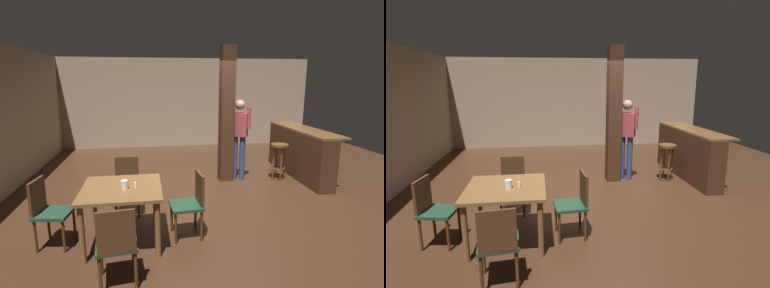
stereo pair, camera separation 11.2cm
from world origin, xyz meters
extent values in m
plane|color=#382114|center=(0.00, 0.00, 0.00)|extent=(10.80, 10.80, 0.00)
cube|color=gray|center=(0.00, 4.50, 1.40)|extent=(8.00, 0.10, 2.80)
cube|color=#382114|center=(0.30, 0.89, 1.40)|extent=(0.28, 0.28, 2.80)
cube|color=brown|center=(-1.70, -1.38, 0.74)|extent=(1.02, 1.02, 0.04)
cylinder|color=brown|center=(-1.26, -0.95, 0.36)|extent=(0.07, 0.07, 0.72)
cylinder|color=brown|center=(-2.14, -0.95, 0.36)|extent=(0.07, 0.07, 0.72)
cylinder|color=brown|center=(-1.26, -1.82, 0.36)|extent=(0.07, 0.07, 0.72)
cylinder|color=brown|center=(-2.14, -1.82, 0.36)|extent=(0.07, 0.07, 0.72)
cube|color=#1E3828|center=(-0.86, -1.38, 0.45)|extent=(0.45, 0.45, 0.04)
cube|color=#422816|center=(-0.67, -1.36, 0.68)|extent=(0.06, 0.38, 0.45)
cylinder|color=#422816|center=(-1.02, -1.56, 0.23)|extent=(0.04, 0.04, 0.43)
cylinder|color=#422816|center=(-1.05, -1.22, 0.23)|extent=(0.04, 0.04, 0.43)
cylinder|color=#422816|center=(-0.67, -1.54, 0.23)|extent=(0.04, 0.04, 0.43)
cylinder|color=#422816|center=(-0.70, -1.19, 0.23)|extent=(0.04, 0.04, 0.43)
cube|color=#1E3828|center=(-1.70, -0.52, 0.45)|extent=(0.43, 0.43, 0.04)
cube|color=#422816|center=(-1.70, -0.33, 0.68)|extent=(0.38, 0.04, 0.45)
cylinder|color=#422816|center=(-1.52, -0.69, 0.23)|extent=(0.04, 0.04, 0.43)
cylinder|color=#422816|center=(-1.87, -0.70, 0.23)|extent=(0.04, 0.04, 0.43)
cylinder|color=#422816|center=(-1.52, -0.34, 0.23)|extent=(0.04, 0.04, 0.43)
cylinder|color=#422816|center=(-1.87, -0.35, 0.23)|extent=(0.04, 0.04, 0.43)
cube|color=#1E3828|center=(-1.70, -2.23, 0.45)|extent=(0.46, 0.46, 0.04)
cube|color=#422816|center=(-1.68, -2.42, 0.68)|extent=(0.38, 0.08, 0.45)
cylinder|color=#422816|center=(-1.90, -2.07, 0.23)|extent=(0.04, 0.04, 0.43)
cylinder|color=#422816|center=(-1.55, -2.03, 0.23)|extent=(0.04, 0.04, 0.43)
cylinder|color=#422816|center=(-1.86, -2.42, 0.23)|extent=(0.04, 0.04, 0.43)
cylinder|color=#422816|center=(-1.51, -2.38, 0.23)|extent=(0.04, 0.04, 0.43)
cube|color=#1E3828|center=(-2.57, -1.35, 0.45)|extent=(0.48, 0.48, 0.04)
cube|color=#422816|center=(-2.76, -1.33, 0.68)|extent=(0.09, 0.38, 0.45)
cylinder|color=#422816|center=(-2.37, -1.21, 0.23)|extent=(0.04, 0.04, 0.43)
cylinder|color=#422816|center=(-2.42, -1.55, 0.23)|extent=(0.04, 0.04, 0.43)
cylinder|color=#422816|center=(-2.72, -1.16, 0.23)|extent=(0.04, 0.04, 0.43)
cylinder|color=#422816|center=(-2.77, -1.50, 0.23)|extent=(0.04, 0.04, 0.43)
cylinder|color=silver|center=(-1.66, -1.45, 0.82)|extent=(0.09, 0.09, 0.11)
cylinder|color=silver|center=(-1.53, -1.43, 0.80)|extent=(0.03, 0.03, 0.07)
cube|color=maroon|center=(0.59, 0.91, 1.20)|extent=(0.39, 0.34, 0.50)
sphere|color=#997056|center=(0.59, 0.91, 1.61)|extent=(0.28, 0.28, 0.21)
cylinder|color=navy|center=(0.66, 0.87, 0.47)|extent=(0.16, 0.16, 0.95)
cylinder|color=navy|center=(0.52, 0.94, 0.47)|extent=(0.16, 0.16, 0.95)
cylinder|color=maroon|center=(0.76, 0.81, 1.35)|extent=(0.11, 0.11, 0.46)
cylinder|color=maroon|center=(0.42, 1.00, 1.35)|extent=(0.11, 0.11, 0.46)
cube|color=brown|center=(2.09, 0.92, 1.06)|extent=(0.56, 2.35, 0.04)
cube|color=#382114|center=(1.99, 0.92, 0.52)|extent=(0.36, 2.35, 1.04)
cylinder|color=#4C3319|center=(1.42, 0.69, 0.77)|extent=(0.37, 0.37, 0.05)
torus|color=brown|center=(1.42, 0.69, 0.27)|extent=(0.26, 0.26, 0.02)
cylinder|color=brown|center=(1.42, 0.81, 0.37)|extent=(0.03, 0.03, 0.74)
cylinder|color=brown|center=(1.42, 0.57, 0.37)|extent=(0.03, 0.03, 0.74)
cylinder|color=brown|center=(1.54, 0.69, 0.37)|extent=(0.03, 0.03, 0.74)
cylinder|color=brown|center=(1.30, 0.69, 0.37)|extent=(0.03, 0.03, 0.74)
camera|label=1|loc=(-1.36, -5.15, 2.12)|focal=28.00mm
camera|label=2|loc=(-1.25, -5.17, 2.12)|focal=28.00mm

